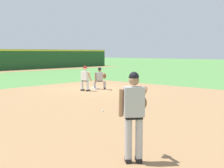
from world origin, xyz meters
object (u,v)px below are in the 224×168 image
at_px(first_baseman, 100,77).
at_px(baseball, 103,111).
at_px(pitcher, 134,111).
at_px(first_base_bag, 95,89).
at_px(baserunner, 85,77).

bearing_deg(first_baseman, baseball, -135.14).
relative_size(baseball, pitcher, 0.04).
xyz_separation_m(first_base_bag, first_baseman, (0.18, -0.25, 0.69)).
distance_m(first_baseman, baserunner, 1.16).
xyz_separation_m(baseball, baserunner, (3.88, 5.10, 0.76)).
relative_size(first_base_bag, first_baseman, 0.28).
relative_size(first_base_bag, baseball, 5.14).
distance_m(baseball, pitcher, 5.57).
bearing_deg(first_baseman, pitcher, -132.79).
xyz_separation_m(baseball, first_baseman, (5.03, 5.00, 0.69)).
height_order(pitcher, first_baseman, pitcher).
bearing_deg(baseball, baserunner, 52.75).
height_order(baseball, first_baseman, first_baseman).
height_order(baseball, baserunner, baserunner).
relative_size(baseball, baserunner, 0.05).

